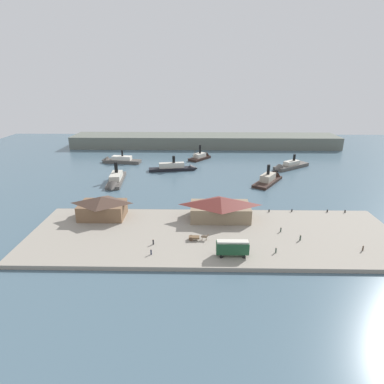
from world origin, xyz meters
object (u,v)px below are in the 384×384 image
ferry_departing_north (288,166)px  mooring_post_center_east (345,211)px  ferry_outer_harbor (118,160)px  ferry_moored_west (115,181)px  ferry_near_quay (202,157)px  pedestrian_by_tram (151,252)px  horse_cart (198,237)px  pedestrian_standing_center (363,248)px  ferry_moored_east (270,179)px  pedestrian_at_waters_edge (153,242)px  ferry_approaching_west (177,168)px  ferry_shed_customs_shed (102,207)px  pedestrian_walking_east (276,250)px  mooring_post_east (327,211)px  mooring_post_center_west (292,210)px  ferry_shed_west_terminal (220,208)px  street_tram (232,247)px  pedestrian_near_east_shed (300,238)px  mooring_post_west (269,211)px  pedestrian_walking_west (281,230)px

ferry_departing_north → mooring_post_center_east: bearing=-86.2°
ferry_outer_harbor → ferry_moored_west: ferry_moored_west is taller
mooring_post_center_east → ferry_near_quay: bearing=121.4°
ferry_departing_north → pedestrian_by_tram: bearing=-124.0°
horse_cart → pedestrian_by_tram: size_ratio=3.66×
pedestrian_standing_center → ferry_moored_east: 64.78m
ferry_near_quay → ferry_departing_north: bearing=-24.6°
pedestrian_at_waters_edge → ferry_approaching_west: (1.53, 79.09, -0.55)m
pedestrian_at_waters_edge → ferry_moored_east: bearing=53.3°
ferry_shed_customs_shed → horse_cart: bearing=-25.7°
pedestrian_walking_east → mooring_post_east: bearing=48.7°
pedestrian_at_waters_edge → ferry_approaching_west: size_ratio=0.06×
mooring_post_center_west → ferry_moored_west: size_ratio=0.03×
ferry_shed_west_terminal → street_tram: size_ratio=2.33×
ferry_moored_east → mooring_post_center_east: bearing=-65.1°
pedestrian_at_waters_edge → ferry_departing_north: (59.61, 82.96, -0.67)m
pedestrian_near_east_shed → ferry_moored_west: 85.48m
mooring_post_center_west → ferry_moored_east: size_ratio=0.04×
mooring_post_center_east → ferry_departing_north: size_ratio=0.04×
mooring_post_east → pedestrian_walking_east: bearing=-131.3°
pedestrian_at_waters_edge → pedestrian_by_tram: bearing=-88.3°
ferry_shed_customs_shed → mooring_post_center_west: ferry_shed_customs_shed is taller
ferry_moored_east → pedestrian_at_waters_edge: bearing=-126.7°
horse_cart → mooring_post_west: bearing=39.6°
pedestrian_walking_east → ferry_departing_north: ferry_departing_north is taller
pedestrian_at_waters_edge → mooring_post_center_east: 67.71m
pedestrian_by_tram → mooring_post_center_east: bearing=24.4°
pedestrian_near_east_shed → ferry_near_quay: size_ratio=0.11×
pedestrian_standing_center → pedestrian_walking_west: (-19.51, 10.64, 0.01)m
ferry_departing_north → mooring_post_west: bearing=-110.6°
horse_cart → mooring_post_east: horse_cart is taller
horse_cart → mooring_post_west: horse_cart is taller
ferry_approaching_west → ferry_moored_east: size_ratio=1.17×
ferry_departing_north → ferry_approaching_west: bearing=-176.2°
ferry_departing_north → ferry_shed_west_terminal: bearing=-121.4°
mooring_post_center_east → ferry_near_quay: 93.95m
street_tram → ferry_near_quay: size_ratio=0.54×
pedestrian_by_tram → ferry_approaching_west: bearing=89.1°
pedestrian_by_tram → mooring_post_east: size_ratio=1.79×
pedestrian_standing_center → ferry_departing_north: 85.27m
pedestrian_near_east_shed → mooring_post_east: (15.59, 20.50, -0.36)m
ferry_moored_west → ferry_moored_east: bearing=4.1°
mooring_post_center_west → mooring_post_center_east: 18.25m
ferry_moored_west → pedestrian_near_east_shed: bearing=-38.6°
mooring_post_west → ferry_moored_west: bearing=152.0°
mooring_post_center_west → mooring_post_east: bearing=-0.7°
mooring_post_west → ferry_near_quay: bearing=105.8°
ferry_approaching_west → pedestrian_walking_east: bearing=-69.0°
pedestrian_walking_east → ferry_moored_east: (12.47, 65.33, -0.62)m
ferry_shed_west_terminal → mooring_post_center_east: 44.24m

